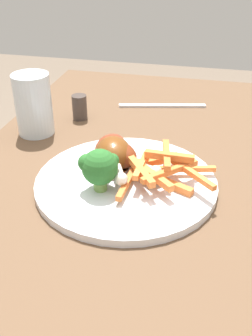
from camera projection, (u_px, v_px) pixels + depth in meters
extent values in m
cube|color=brown|center=(164.00, 192.00, 0.61)|extent=(1.01, 0.68, 0.03)
cylinder|color=#443122|center=(89.00, 197.00, 1.23)|extent=(0.06, 0.06, 0.70)
cylinder|color=silver|center=(126.00, 183.00, 0.60)|extent=(0.27, 0.27, 0.01)
cylinder|color=#75A54F|center=(100.00, 184.00, 0.57)|extent=(0.02, 0.02, 0.02)
sphere|color=#276327|center=(100.00, 167.00, 0.55)|extent=(0.05, 0.05, 0.05)
sphere|color=#276327|center=(87.00, 163.00, 0.55)|extent=(0.03, 0.03, 0.03)
sphere|color=#276327|center=(98.00, 159.00, 0.56)|extent=(0.02, 0.02, 0.02)
sphere|color=#276327|center=(112.00, 160.00, 0.56)|extent=(0.02, 0.02, 0.02)
cube|color=orange|center=(161.00, 181.00, 0.58)|extent=(0.05, 0.09, 0.01)
cube|color=orange|center=(158.00, 161.00, 0.61)|extent=(0.05, 0.07, 0.01)
cube|color=#CE6B30|center=(166.00, 155.00, 0.59)|extent=(0.08, 0.02, 0.01)
cube|color=orange|center=(141.00, 171.00, 0.57)|extent=(0.07, 0.05, 0.01)
cube|color=orange|center=(129.00, 179.00, 0.58)|extent=(0.11, 0.01, 0.01)
cube|color=orange|center=(169.00, 158.00, 0.57)|extent=(0.01, 0.07, 0.01)
cube|color=orange|center=(188.00, 170.00, 0.57)|extent=(0.08, 0.08, 0.01)
cube|color=orange|center=(181.00, 169.00, 0.60)|extent=(0.03, 0.10, 0.01)
cube|color=orange|center=(141.00, 165.00, 0.58)|extent=(0.07, 0.01, 0.01)
cube|color=orange|center=(150.00, 173.00, 0.57)|extent=(0.07, 0.08, 0.01)
cube|color=orange|center=(170.00, 171.00, 0.56)|extent=(0.08, 0.08, 0.01)
cylinder|color=#4C220D|center=(114.00, 166.00, 0.63)|extent=(0.05, 0.05, 0.00)
ellipsoid|color=brown|center=(113.00, 153.00, 0.61)|extent=(0.08, 0.08, 0.05)
cylinder|color=beige|center=(119.00, 172.00, 0.57)|extent=(0.04, 0.02, 0.01)
sphere|color=silver|center=(121.00, 179.00, 0.56)|extent=(0.02, 0.02, 0.02)
cylinder|color=#4F1B0D|center=(117.00, 165.00, 0.63)|extent=(0.04, 0.04, 0.00)
ellipsoid|color=maroon|center=(117.00, 154.00, 0.62)|extent=(0.08, 0.09, 0.04)
cylinder|color=beige|center=(146.00, 167.00, 0.59)|extent=(0.03, 0.04, 0.01)
sphere|color=silver|center=(156.00, 172.00, 0.58)|extent=(0.02, 0.02, 0.02)
cylinder|color=#601D10|center=(111.00, 161.00, 0.64)|extent=(0.05, 0.05, 0.00)
ellipsoid|color=maroon|center=(111.00, 150.00, 0.63)|extent=(0.09, 0.06, 0.04)
cylinder|color=beige|center=(104.00, 171.00, 0.58)|extent=(0.03, 0.01, 0.01)
sphere|color=silver|center=(102.00, 177.00, 0.56)|extent=(0.02, 0.02, 0.02)
cube|color=silver|center=(162.00, 106.00, 0.86)|extent=(0.05, 0.19, 0.00)
cylinder|color=silver|center=(33.00, 105.00, 0.73)|extent=(0.07, 0.07, 0.11)
cylinder|color=#423833|center=(80.00, 107.00, 0.80)|extent=(0.03, 0.03, 0.05)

